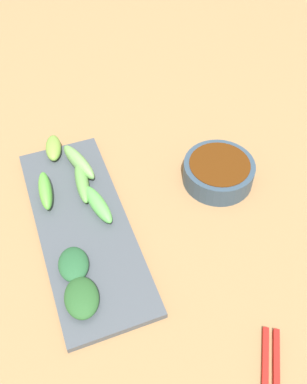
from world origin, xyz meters
TOP-DOWN VIEW (x-y plane):
  - tabletop at (0.00, 0.00)m, footprint 2.10×2.10m
  - sauce_bowl at (-0.17, -0.03)m, footprint 0.13×0.13m
  - serving_plate at (0.08, -0.01)m, footprint 0.14×0.39m
  - broccoli_stalk_0 at (0.06, -0.09)m, footprint 0.03×0.10m
  - broccoli_stalk_1 at (0.12, -0.08)m, footprint 0.03×0.08m
  - broccoli_stalk_2 at (0.05, -0.13)m, footprint 0.05×0.10m
  - broccoli_stalk_3 at (0.09, -0.19)m, footprint 0.04×0.07m
  - broccoli_leafy_4 at (0.11, 0.13)m, footprint 0.06×0.07m
  - broccoli_stalk_5 at (0.05, -0.03)m, footprint 0.04×0.09m
  - broccoli_leafy_6 at (0.11, 0.07)m, footprint 0.05×0.07m

SIDE VIEW (x-z plane):
  - tabletop at x=0.00m, z-range 0.00..0.02m
  - serving_plate at x=0.08m, z-range 0.02..0.03m
  - broccoli_leafy_6 at x=0.11m, z-range 0.03..0.05m
  - sauce_bowl at x=-0.17m, z-range 0.02..0.06m
  - broccoli_leafy_4 at x=0.11m, z-range 0.03..0.05m
  - broccoli_stalk_3 at x=0.09m, z-range 0.03..0.05m
  - broccoli_stalk_0 at x=0.06m, z-range 0.03..0.06m
  - broccoli_stalk_5 at x=0.05m, z-range 0.03..0.06m
  - broccoli_stalk_2 at x=0.05m, z-range 0.03..0.06m
  - broccoli_stalk_1 at x=0.12m, z-range 0.03..0.06m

